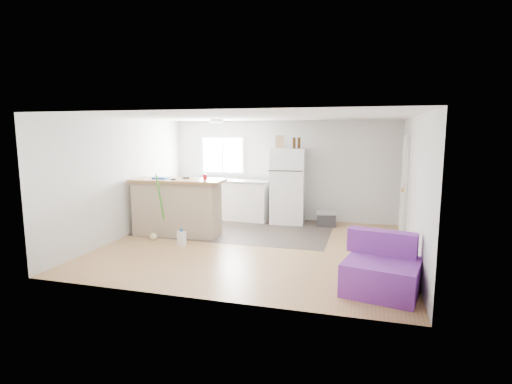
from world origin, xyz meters
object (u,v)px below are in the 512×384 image
(refrigerator, at_px, (288,186))
(mop, at_px, (156,228))
(red_cup, at_px, (205,177))
(blue_tray, at_px, (161,178))
(cardboard_box, at_px, (280,142))
(cleaner_jug, at_px, (182,238))
(kitchen_cabinets, at_px, (227,199))
(bottle_left, at_px, (294,143))
(bottle_right, at_px, (299,143))
(peninsula, at_px, (177,207))
(cooler, at_px, (326,219))
(purple_seat, at_px, (382,271))

(refrigerator, bearing_deg, mop, -139.50)
(red_cup, xyz_separation_m, blue_tray, (-0.95, -0.08, -0.04))
(refrigerator, distance_m, cardboard_box, 1.05)
(cleaner_jug, height_order, mop, mop)
(kitchen_cabinets, bearing_deg, bottle_left, -1.00)
(cardboard_box, distance_m, bottle_right, 0.44)
(peninsula, xyz_separation_m, cooler, (2.91, 1.61, -0.42))
(bottle_left, bearing_deg, peninsula, -142.08)
(cleaner_jug, distance_m, bottle_left, 3.39)
(cleaner_jug, distance_m, blue_tray, 1.46)
(cooler, relative_size, mop, 0.35)
(cooler, distance_m, red_cup, 2.97)
(refrigerator, height_order, cardboard_box, cardboard_box)
(cleaner_jug, distance_m, mop, 0.72)
(bottle_right, bearing_deg, purple_seat, -64.40)
(kitchen_cabinets, relative_size, bottle_right, 8.86)
(cooler, relative_size, red_cup, 3.91)
(cleaner_jug, bearing_deg, mop, -176.23)
(mop, height_order, cardboard_box, cardboard_box)
(cleaner_jug, bearing_deg, refrigerator, 79.58)
(kitchen_cabinets, relative_size, red_cup, 18.46)
(peninsula, distance_m, blue_tray, 0.69)
(blue_tray, bearing_deg, mop, -78.52)
(blue_tray, bearing_deg, peninsula, 7.18)
(cooler, bearing_deg, cardboard_box, 168.68)
(cardboard_box, distance_m, bottle_left, 0.35)
(peninsula, bearing_deg, bottle_right, 34.41)
(peninsula, bearing_deg, refrigerator, 37.47)
(bottle_left, bearing_deg, bottle_right, 45.32)
(peninsula, relative_size, cardboard_box, 6.50)
(refrigerator, relative_size, bottle_right, 7.01)
(bottle_right, bearing_deg, kitchen_cabinets, 178.89)
(cooler, xyz_separation_m, purple_seat, (1.10, -3.57, 0.11))
(cleaner_jug, relative_size, cardboard_box, 1.07)
(refrigerator, bearing_deg, blue_tray, -146.75)
(bottle_right, bearing_deg, bottle_left, -134.68)
(peninsula, relative_size, bottle_right, 7.81)
(kitchen_cabinets, xyz_separation_m, bottle_right, (1.77, -0.03, 1.38))
(red_cup, bearing_deg, cooler, 34.34)
(purple_seat, xyz_separation_m, cleaner_jug, (-3.58, 1.27, -0.14))
(refrigerator, height_order, bottle_right, bottle_right)
(peninsula, height_order, cleaner_jug, peninsula)
(kitchen_cabinets, height_order, refrigerator, refrigerator)
(mop, distance_m, blue_tray, 1.06)
(kitchen_cabinets, distance_m, bottle_right, 2.25)
(peninsula, relative_size, refrigerator, 1.11)
(refrigerator, relative_size, red_cup, 14.60)
(refrigerator, xyz_separation_m, cardboard_box, (-0.20, -0.05, 1.03))
(red_cup, xyz_separation_m, bottle_right, (1.61, 1.72, 0.65))
(cooler, relative_size, cleaner_jug, 1.46)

